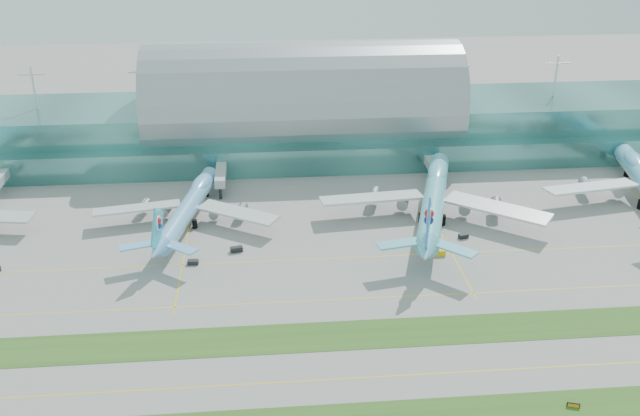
{
  "coord_description": "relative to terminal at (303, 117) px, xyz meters",
  "views": [
    {
      "loc": [
        -17.16,
        -137.1,
        97.1
      ],
      "look_at": [
        0.0,
        55.0,
        9.0
      ],
      "focal_mm": 40.0,
      "sensor_mm": 36.0,
      "label": 1
    }
  ],
  "objects": [
    {
      "name": "ground",
      "position": [
        -0.01,
        -128.79,
        -14.23
      ],
      "size": [
        700.0,
        700.0,
        0.0
      ],
      "primitive_type": "plane",
      "color": "gray",
      "rests_on": "ground"
    },
    {
      "name": "terminal",
      "position": [
        0.0,
        0.0,
        0.0
      ],
      "size": [
        340.0,
        69.1,
        36.0
      ],
      "color": "#3D7A75",
      "rests_on": "ground"
    },
    {
      "name": "grass_strip_far",
      "position": [
        -0.01,
        -126.79,
        -14.19
      ],
      "size": [
        420.0,
        12.0,
        0.08
      ],
      "primitive_type": "cube",
      "color": "#2D591E",
      "rests_on": "ground"
    },
    {
      "name": "taxiline_b",
      "position": [
        -0.01,
        -142.79,
        -14.22
      ],
      "size": [
        420.0,
        0.35,
        0.01
      ],
      "primitive_type": "cube",
      "color": "yellow",
      "rests_on": "ground"
    },
    {
      "name": "taxiline_c",
      "position": [
        -0.01,
        -110.79,
        -14.22
      ],
      "size": [
        420.0,
        0.35,
        0.01
      ],
      "primitive_type": "cube",
      "color": "yellow",
      "rests_on": "ground"
    },
    {
      "name": "taxiline_d",
      "position": [
        -0.01,
        -88.79,
        -14.22
      ],
      "size": [
        420.0,
        0.35,
        0.01
      ],
      "primitive_type": "cube",
      "color": "yellow",
      "rests_on": "ground"
    },
    {
      "name": "airliner_b",
      "position": [
        -39.95,
        -61.13,
        -8.54
      ],
      "size": [
        57.92,
        66.57,
        18.44
      ],
      "rotation": [
        0.0,
        0.0,
        -0.2
      ],
      "color": "#6DB7F0",
      "rests_on": "ground"
    },
    {
      "name": "airliner_c",
      "position": [
        36.91,
        -64.52,
        -7.27
      ],
      "size": [
        69.18,
        80.14,
        22.54
      ],
      "rotation": [
        0.0,
        0.0,
        -0.29
      ],
      "color": "#62C6D8",
      "rests_on": "ground"
    },
    {
      "name": "gse_c",
      "position": [
        -37.03,
        -88.61,
        -13.62
      ],
      "size": [
        3.1,
        1.88,
        1.21
      ],
      "primitive_type": "cube",
      "rotation": [
        0.0,
        0.0,
        -0.05
      ],
      "color": "black",
      "rests_on": "ground"
    },
    {
      "name": "gse_d",
      "position": [
        -25.02,
        -82.25,
        -13.47
      ],
      "size": [
        3.77,
        2.39,
        1.51
      ],
      "primitive_type": "cube",
      "rotation": [
        0.0,
        0.0,
        0.22
      ],
      "color": "black",
      "rests_on": "ground"
    },
    {
      "name": "gse_e",
      "position": [
        32.9,
        -89.41,
        -13.4
      ],
      "size": [
        3.55,
        2.09,
        1.66
      ],
      "primitive_type": "cube",
      "rotation": [
        0.0,
        0.0,
        -0.03
      ],
      "color": "yellow",
      "rests_on": "ground"
    },
    {
      "name": "gse_f",
      "position": [
        42.73,
        -79.65,
        -13.55
      ],
      "size": [
        3.19,
        2.34,
        1.36
      ],
      "primitive_type": "cube",
      "rotation": [
        0.0,
        0.0,
        0.29
      ],
      "color": "black",
      "rests_on": "ground"
    },
    {
      "name": "taxiway_sign_east",
      "position": [
        44.36,
        -156.05,
        -13.68
      ],
      "size": [
        2.58,
        1.05,
        1.11
      ],
      "rotation": [
        0.0,
        0.0,
        -0.31
      ],
      "color": "black",
      "rests_on": "ground"
    }
  ]
}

